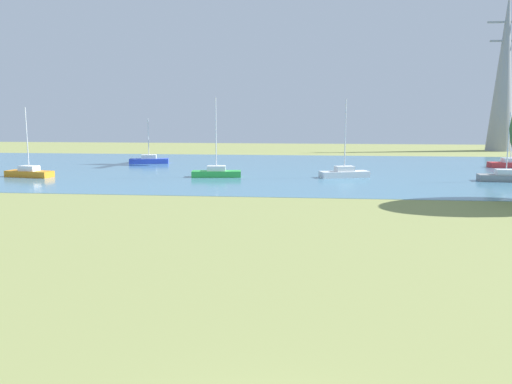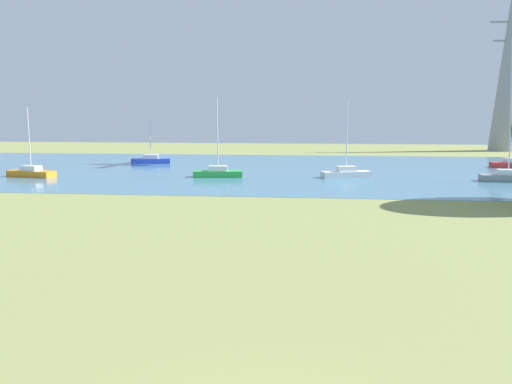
% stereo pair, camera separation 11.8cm
% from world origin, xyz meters
% --- Properties ---
extents(ground_plane, '(160.00, 160.00, 0.00)m').
position_xyz_m(ground_plane, '(0.00, 22.00, 0.00)').
color(ground_plane, '#8C9351').
extents(water_surface, '(140.00, 40.00, 0.02)m').
position_xyz_m(water_surface, '(0.00, 50.00, 0.01)').
color(water_surface, teal).
rests_on(water_surface, ground).
extents(sailboat_orange, '(5.00, 2.40, 6.78)m').
position_xyz_m(sailboat_orange, '(-26.97, 40.05, 0.46)').
color(sailboat_orange, orange).
rests_on(sailboat_orange, water_surface).
extents(sailboat_gray, '(4.88, 1.80, 6.28)m').
position_xyz_m(sailboat_gray, '(18.52, 41.44, 0.45)').
color(sailboat_gray, gray).
rests_on(sailboat_gray, water_surface).
extents(sailboat_white, '(5.03, 2.91, 7.57)m').
position_xyz_m(sailboat_white, '(3.92, 42.92, 0.47)').
color(sailboat_white, white).
rests_on(sailboat_white, water_surface).
extents(sailboat_green, '(4.96, 2.16, 7.69)m').
position_xyz_m(sailboat_green, '(-8.59, 41.94, 0.47)').
color(sailboat_green, green).
rests_on(sailboat_green, water_surface).
extents(sailboat_blue, '(5.01, 2.52, 5.61)m').
position_xyz_m(sailboat_blue, '(-19.58, 54.96, 0.45)').
color(sailboat_blue, blue).
rests_on(sailboat_blue, water_surface).
extents(electricity_pylon, '(6.40, 4.40, 26.46)m').
position_xyz_m(electricity_pylon, '(32.55, 83.77, 13.25)').
color(electricity_pylon, gray).
rests_on(electricity_pylon, ground).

